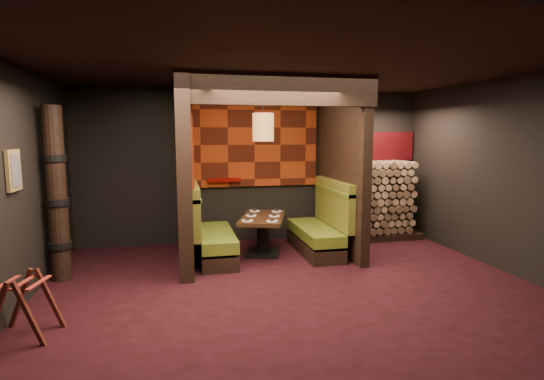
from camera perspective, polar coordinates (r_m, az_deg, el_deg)
The scene contains 23 objects.
floor at distance 5.69m, azimuth 2.94°, elevation -13.39°, with size 6.50×5.50×0.02m, color black.
ceiling at distance 5.38m, azimuth 3.15°, elevation 16.50°, with size 6.50×5.50×0.02m, color black.
wall_back at distance 8.03m, azimuth -2.28°, elevation 3.29°, with size 6.50×0.02×2.85m, color black.
wall_front at distance 2.82m, azimuth 18.35°, elevation -5.07°, with size 6.50×0.02×2.85m, color black.
wall_left at distance 5.47m, azimuth -32.03°, elevation 0.12°, with size 0.02×5.50×2.85m, color black.
wall_right at distance 6.97m, azimuth 29.83°, elevation 1.64°, with size 0.02×5.50×2.85m, color black.
partition_left at distance 6.79m, azimuth -11.85°, elevation 2.35°, with size 0.20×2.20×2.85m, color black.
partition_right at distance 7.37m, azimuth 9.24°, elevation 2.81°, with size 0.15×2.10×2.85m, color black.
header_beam at distance 6.01m, azimuth 1.04°, elevation 13.35°, with size 2.85×0.18×0.44m, color black.
tapa_back_panel at distance 7.95m, azimuth -2.40°, elevation 6.10°, with size 2.40×0.06×1.55m, color maroon.
tapa_side_panel at distance 6.95m, azimuth -10.97°, elevation 6.00°, with size 0.04×1.85×1.45m, color maroon.
lacquer_shelf at distance 7.86m, azimuth -6.43°, elevation 1.36°, with size 0.60×0.12×0.07m, color #620705.
booth_bench_left at distance 6.97m, azimuth -8.41°, elevation -5.98°, with size 0.68×1.60×1.14m.
booth_bench_right at distance 7.35m, azimuth 6.53°, elevation -5.24°, with size 0.68×1.60×1.14m.
dining_table at distance 7.15m, azimuth -1.24°, elevation -5.34°, with size 1.03×1.39×0.66m.
place_settings at distance 7.10m, azimuth -1.24°, elevation -3.43°, with size 0.82×1.11×0.03m.
pendant_lamp at distance 6.92m, azimuth -1.19°, elevation 8.44°, with size 0.34×0.34×0.95m.
framed_picture at distance 5.53m, azimuth -31.40°, elevation 2.27°, with size 0.05×0.36×0.46m.
luggage_rack at distance 5.04m, azimuth -30.34°, elevation -13.03°, with size 0.71×0.56×0.68m.
totem_column at distance 6.48m, azimuth -26.93°, elevation -0.69°, with size 0.31×0.31×2.40m.
firewood_stack at distance 8.44m, azimuth 13.72°, elevation -1.33°, with size 1.73×0.70×1.50m.
mosaic_header at distance 8.64m, azimuth 12.97°, elevation 5.76°, with size 1.83×0.10×0.56m, color maroon.
bay_front_post at distance 7.64m, azimuth 9.14°, elevation 2.98°, with size 0.08×0.08×2.85m, color black.
Camera 1 is at (-1.43, -5.12, 2.02)m, focal length 28.00 mm.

